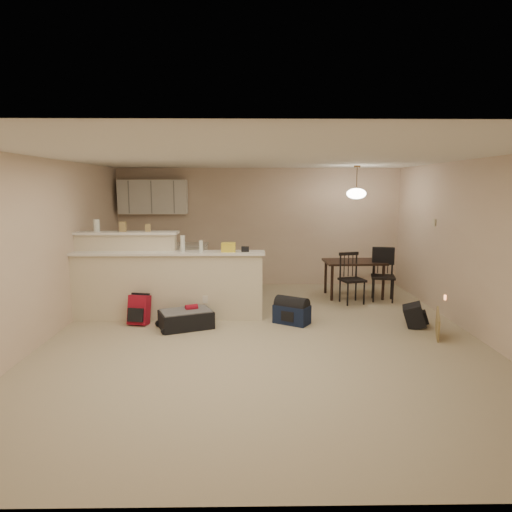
{
  "coord_description": "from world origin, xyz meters",
  "views": [
    {
      "loc": [
        -0.2,
        -6.25,
        2.11
      ],
      "look_at": [
        -0.1,
        0.7,
        1.05
      ],
      "focal_mm": 32.0,
      "sensor_mm": 36.0,
      "label": 1
    }
  ],
  "objects_px": {
    "dining_chair_near": "(352,278)",
    "dining_chair_far": "(383,275)",
    "red_backpack": "(139,310)",
    "suitcase": "(186,319)",
    "navy_duffel": "(292,314)",
    "black_daypack": "(414,316)",
    "pendant_lamp": "(356,193)",
    "dining_table": "(354,265)"
  },
  "relations": [
    {
      "from": "dining_chair_near",
      "to": "dining_chair_far",
      "type": "bearing_deg",
      "value": 0.72
    },
    {
      "from": "dining_chair_far",
      "to": "red_backpack",
      "type": "xyz_separation_m",
      "value": [
        -4.19,
        -1.4,
        -0.26
      ]
    },
    {
      "from": "suitcase",
      "to": "navy_duffel",
      "type": "height_order",
      "value": "navy_duffel"
    },
    {
      "from": "black_daypack",
      "to": "red_backpack",
      "type": "bearing_deg",
      "value": 105.37
    },
    {
      "from": "pendant_lamp",
      "to": "suitcase",
      "type": "height_order",
      "value": "pendant_lamp"
    },
    {
      "from": "red_backpack",
      "to": "navy_duffel",
      "type": "relative_size",
      "value": 0.85
    },
    {
      "from": "red_backpack",
      "to": "navy_duffel",
      "type": "bearing_deg",
      "value": 12.17
    },
    {
      "from": "dining_table",
      "to": "pendant_lamp",
      "type": "distance_m",
      "value": 1.38
    },
    {
      "from": "dining_chair_far",
      "to": "suitcase",
      "type": "distance_m",
      "value": 3.81
    },
    {
      "from": "dining_chair_near",
      "to": "navy_duffel",
      "type": "xyz_separation_m",
      "value": [
        -1.21,
        -1.23,
        -0.31
      ]
    },
    {
      "from": "pendant_lamp",
      "to": "red_backpack",
      "type": "height_order",
      "value": "pendant_lamp"
    },
    {
      "from": "dining_chair_far",
      "to": "dining_table",
      "type": "bearing_deg",
      "value": 156.1
    },
    {
      "from": "dining_chair_far",
      "to": "black_daypack",
      "type": "xyz_separation_m",
      "value": [
        0.03,
        -1.58,
        -0.32
      ]
    },
    {
      "from": "dining_chair_near",
      "to": "black_daypack",
      "type": "height_order",
      "value": "dining_chair_near"
    },
    {
      "from": "navy_duffel",
      "to": "dining_table",
      "type": "bearing_deg",
      "value": 84.25
    },
    {
      "from": "dining_table",
      "to": "pendant_lamp",
      "type": "bearing_deg",
      "value": -1.88
    },
    {
      "from": "dining_table",
      "to": "pendant_lamp",
      "type": "xyz_separation_m",
      "value": [
        0.0,
        0.0,
        1.38
      ]
    },
    {
      "from": "suitcase",
      "to": "red_backpack",
      "type": "bearing_deg",
      "value": 142.62
    },
    {
      "from": "dining_chair_near",
      "to": "red_backpack",
      "type": "xyz_separation_m",
      "value": [
        -3.58,
        -1.23,
        -0.23
      ]
    },
    {
      "from": "navy_duffel",
      "to": "black_daypack",
      "type": "bearing_deg",
      "value": 26.53
    },
    {
      "from": "dining_chair_near",
      "to": "navy_duffel",
      "type": "height_order",
      "value": "dining_chair_near"
    },
    {
      "from": "dining_chair_far",
      "to": "dining_chair_near",
      "type": "bearing_deg",
      "value": -151.66
    },
    {
      "from": "pendant_lamp",
      "to": "dining_chair_far",
      "type": "relative_size",
      "value": 0.64
    },
    {
      "from": "dining_chair_far",
      "to": "black_daypack",
      "type": "height_order",
      "value": "dining_chair_far"
    },
    {
      "from": "navy_duffel",
      "to": "suitcase",
      "type": "bearing_deg",
      "value": -140.97
    },
    {
      "from": "suitcase",
      "to": "dining_chair_far",
      "type": "bearing_deg",
      "value": 2.41
    },
    {
      "from": "dining_chair_far",
      "to": "navy_duffel",
      "type": "relative_size",
      "value": 1.81
    },
    {
      "from": "dining_chair_far",
      "to": "suitcase",
      "type": "height_order",
      "value": "dining_chair_far"
    },
    {
      "from": "dining_table",
      "to": "dining_chair_near",
      "type": "distance_m",
      "value": 0.56
    },
    {
      "from": "suitcase",
      "to": "black_daypack",
      "type": "distance_m",
      "value": 3.47
    },
    {
      "from": "dining_chair_near",
      "to": "suitcase",
      "type": "relative_size",
      "value": 1.21
    },
    {
      "from": "red_backpack",
      "to": "black_daypack",
      "type": "xyz_separation_m",
      "value": [
        4.22,
        -0.18,
        -0.06
      ]
    },
    {
      "from": "dining_table",
      "to": "pendant_lamp",
      "type": "height_order",
      "value": "pendant_lamp"
    },
    {
      "from": "suitcase",
      "to": "navy_duffel",
      "type": "distance_m",
      "value": 1.63
    },
    {
      "from": "dining_table",
      "to": "red_backpack",
      "type": "bearing_deg",
      "value": -156.71
    },
    {
      "from": "pendant_lamp",
      "to": "dining_chair_far",
      "type": "height_order",
      "value": "pendant_lamp"
    },
    {
      "from": "dining_table",
      "to": "suitcase",
      "type": "distance_m",
      "value": 3.59
    },
    {
      "from": "dining_chair_near",
      "to": "suitcase",
      "type": "height_order",
      "value": "dining_chair_near"
    },
    {
      "from": "pendant_lamp",
      "to": "dining_chair_near",
      "type": "bearing_deg",
      "value": -105.59
    },
    {
      "from": "red_backpack",
      "to": "navy_duffel",
      "type": "xyz_separation_m",
      "value": [
        2.36,
        0.0,
        -0.08
      ]
    },
    {
      "from": "pendant_lamp",
      "to": "navy_duffel",
      "type": "height_order",
      "value": "pendant_lamp"
    },
    {
      "from": "dining_chair_far",
      "to": "navy_duffel",
      "type": "distance_m",
      "value": 2.33
    }
  ]
}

